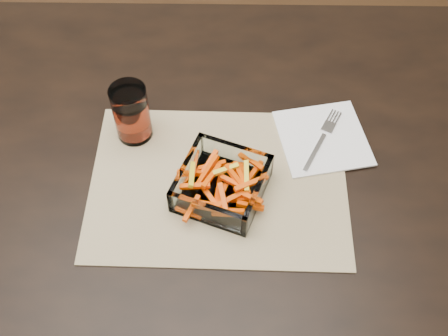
{
  "coord_description": "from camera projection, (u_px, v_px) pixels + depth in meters",
  "views": [
    {
      "loc": [
        0.17,
        -0.59,
        1.57
      ],
      "look_at": [
        0.17,
        -0.03,
        0.78
      ],
      "focal_mm": 45.0,
      "sensor_mm": 36.0,
      "label": 1
    }
  ],
  "objects": [
    {
      "name": "glass_bowl",
      "position": [
        222.0,
        185.0,
        0.96
      ],
      "size": [
        0.18,
        0.18,
        0.05
      ],
      "rotation": [
        0.0,
        0.0,
        -0.36
      ],
      "color": "white",
      "rests_on": "placemat"
    },
    {
      "name": "napkin",
      "position": [
        323.0,
        138.0,
        1.04
      ],
      "size": [
        0.18,
        0.18,
        0.0
      ],
      "primitive_type": "cube",
      "rotation": [
        0.0,
        0.0,
        0.2
      ],
      "color": "white",
      "rests_on": "placemat"
    },
    {
      "name": "tumbler",
      "position": [
        132.0,
        114.0,
        1.01
      ],
      "size": [
        0.07,
        0.07,
        0.12
      ],
      "color": "white",
      "rests_on": "placemat"
    },
    {
      "name": "dining_table",
      "position": [
        139.0,
        190.0,
        1.09
      ],
      "size": [
        1.6,
        0.9,
        0.75
      ],
      "color": "black",
      "rests_on": "ground"
    },
    {
      "name": "placemat",
      "position": [
        218.0,
        183.0,
        0.99
      ],
      "size": [
        0.45,
        0.34,
        0.0
      ],
      "primitive_type": "cube",
      "rotation": [
        0.0,
        0.0,
        -0.02
      ],
      "color": "tan",
      "rests_on": "dining_table"
    },
    {
      "name": "fork",
      "position": [
        323.0,
        138.0,
        1.04
      ],
      "size": [
        0.08,
        0.15,
        0.0
      ],
      "rotation": [
        0.0,
        0.0,
        -0.47
      ],
      "color": "silver",
      "rests_on": "napkin"
    }
  ]
}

